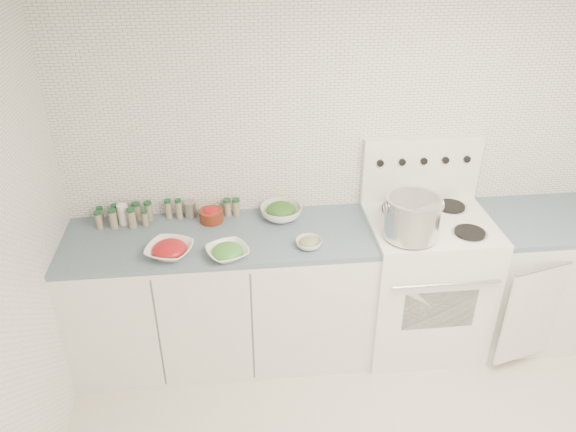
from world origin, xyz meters
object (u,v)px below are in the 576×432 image
object	(u,v)px
stove	(422,278)
bowl_snowpea	(228,252)
bowl_tomato	(169,250)
stock_pot	(412,215)

from	to	relation	value
stove	bowl_snowpea	distance (m)	1.34
bowl_tomato	bowl_snowpea	distance (m)	0.33
stock_pot	bowl_tomato	bearing A→B (deg)	179.86
bowl_snowpea	stove	bearing A→B (deg)	9.80
bowl_tomato	bowl_snowpea	world-z (taller)	bowl_tomato
stock_pot	bowl_snowpea	bearing A→B (deg)	-177.48
stock_pot	bowl_snowpea	distance (m)	1.07
stove	bowl_snowpea	xyz separation A→B (m)	(-1.25, -0.22, 0.44)
stock_pot	bowl_snowpea	size ratio (longest dim) A/B	1.14
stock_pot	bowl_tomato	xyz separation A→B (m)	(-1.39, 0.00, -0.14)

